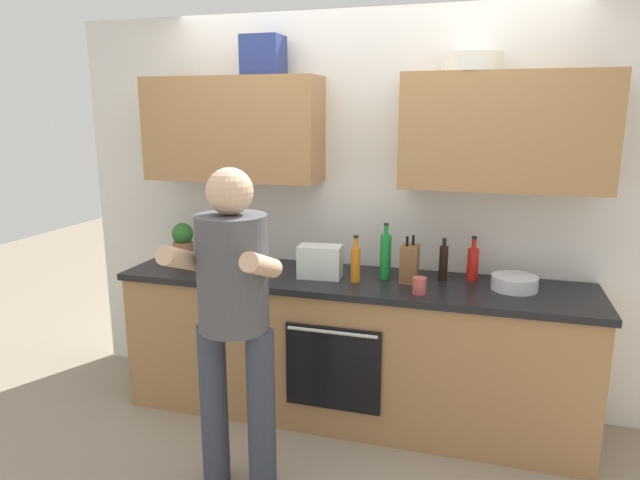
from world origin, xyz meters
The scene contains 15 objects.
ground_plane centered at (0.00, 0.00, 0.00)m, with size 12.00×12.00×0.00m, color gray.
back_wall_unit centered at (0.00, 0.27, 1.50)m, with size 4.00×0.39×2.50m.
counter centered at (0.00, 0.00, 0.45)m, with size 2.84×0.67×0.90m.
person_standing centered at (-0.38, -0.85, 0.97)m, with size 0.49×0.45×1.64m.
bottle_hotsauce centered at (0.70, 0.18, 1.00)m, with size 0.07×0.07×0.27m.
bottle_soda centered at (0.19, 0.07, 1.04)m, with size 0.07×0.07×0.34m.
bottle_syrup centered at (-0.89, 0.07, 0.99)m, with size 0.07×0.07×0.22m.
bottle_soy centered at (0.53, 0.13, 1.01)m, with size 0.05×0.05×0.26m.
bottle_juice centered at (0.04, -0.05, 1.01)m, with size 0.06×0.06×0.28m.
cup_ceramic centered at (0.43, -0.18, 0.95)m, with size 0.08×0.08×0.09m, color #BF4C47.
cup_coffee centered at (-0.58, -0.12, 0.95)m, with size 0.07×0.07×0.09m, color white.
mixing_bowl centered at (0.94, 0.05, 0.94)m, with size 0.26×0.26×0.08m, color silver.
knife_block centered at (0.34, 0.04, 1.01)m, with size 0.10×0.14×0.28m.
potted_herb centered at (-1.20, 0.11, 1.03)m, with size 0.14×0.14×0.26m.
grocery_bag_produce centered at (-0.19, -0.03, 1.00)m, with size 0.26×0.15×0.20m, color silver.
Camera 1 is at (0.75, -3.19, 1.88)m, focal length 31.70 mm.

